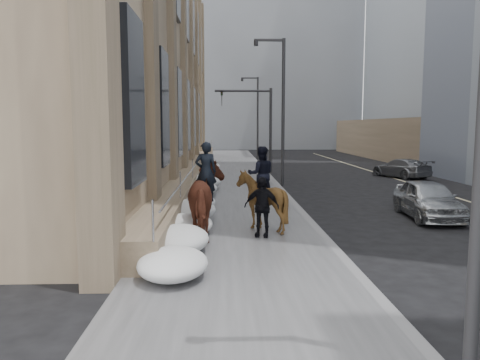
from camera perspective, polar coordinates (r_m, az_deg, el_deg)
name	(u,v)px	position (r m, az deg, el deg)	size (l,w,h in m)	color
ground	(236,256)	(12.15, -0.45, -9.28)	(140.00, 140.00, 0.00)	black
sidewalk	(231,196)	(21.93, -1.08, -1.95)	(5.00, 80.00, 0.12)	#49494B
curb	(287,196)	(22.12, 5.73, -1.91)	(0.24, 80.00, 0.12)	slate
lane_line	(451,196)	(24.44, 24.38, -1.79)	(0.15, 70.00, 0.01)	#BFB78C
limestone_building	(149,40)	(32.51, -11.06, 16.37)	(6.10, 44.00, 18.00)	#8C755C
bg_building_mid	(253,54)	(72.60, 1.62, 15.06)	(30.00, 12.00, 28.00)	slate
bg_building_far	(192,88)	(84.14, -5.83, 11.13)	(24.00, 12.00, 20.00)	gray
streetlight_near	(477,20)	(6.55, 26.90, 16.95)	(1.71, 0.24, 8.00)	#2D2D30
streetlight_mid	(280,103)	(25.89, 4.94, 9.37)	(1.71, 0.24, 8.00)	#2D2D30
streetlight_far	(256,113)	(45.80, 1.97, 8.18)	(1.71, 0.24, 8.00)	#2D2D30
traffic_signal	(258,116)	(33.77, 2.19, 7.76)	(4.10, 0.22, 6.00)	#2D2D30
snow_bank	(199,193)	(20.03, -5.08, -1.61)	(1.70, 18.10, 0.76)	white
mounted_horse_left	(208,198)	(13.45, -3.89, -2.21)	(1.44, 2.71, 2.75)	#482115
mounted_horse_right	(261,196)	(14.46, 2.61, -1.95)	(1.52, 1.69, 2.58)	#422B13
pedestrian	(262,207)	(13.58, 2.66, -3.28)	(1.03, 0.43, 1.75)	black
car_silver	(428,199)	(18.17, 21.92, -2.18)	(1.65, 4.10, 1.40)	#A3A7AA
car_grey	(401,168)	(31.91, 19.03, 1.38)	(1.73, 4.25, 1.23)	slate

